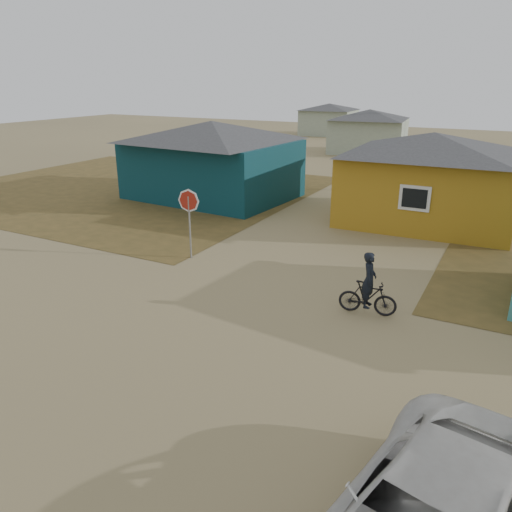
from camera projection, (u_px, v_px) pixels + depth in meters
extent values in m
plane|color=#917F54|center=(208.00, 345.00, 12.02)|extent=(120.00, 120.00, 0.00)
cube|color=brown|center=(129.00, 188.00, 29.03)|extent=(20.00, 18.00, 0.00)
cube|color=#092E36|center=(213.00, 169.00, 26.50)|extent=(8.40, 6.54, 3.00)
pyramid|color=#353538|center=(212.00, 131.00, 25.82)|extent=(8.93, 7.08, 1.00)
cube|color=#AA7B1A|center=(428.00, 188.00, 22.03)|extent=(7.21, 6.24, 3.00)
pyramid|color=#353538|center=(434.00, 143.00, 21.38)|extent=(7.72, 6.76, 0.90)
cube|color=silver|center=(415.00, 198.00, 19.47)|extent=(1.20, 0.06, 1.00)
cube|color=black|center=(414.00, 198.00, 19.44)|extent=(0.95, 0.04, 0.75)
cube|color=#9BA890|center=(368.00, 136.00, 42.45)|extent=(6.49, 5.60, 2.80)
pyramid|color=#353538|center=(370.00, 114.00, 41.84)|extent=(7.04, 6.15, 0.80)
cube|color=#9BA890|center=(328.00, 122.00, 55.98)|extent=(5.75, 5.28, 2.70)
pyramid|color=#353538|center=(329.00, 107.00, 55.40)|extent=(6.28, 5.81, 0.70)
cylinder|color=gray|center=(190.00, 228.00, 17.50)|extent=(0.07, 0.07, 2.25)
imported|color=black|center=(368.00, 298.00, 13.50)|extent=(1.61, 0.66, 0.94)
imported|color=black|center=(369.00, 280.00, 13.32)|extent=(0.45, 0.61, 1.54)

